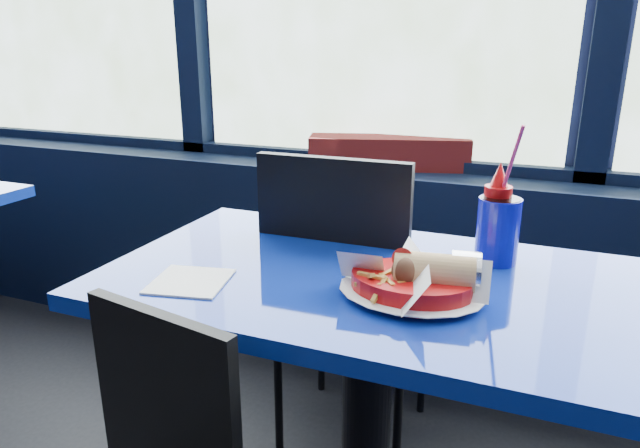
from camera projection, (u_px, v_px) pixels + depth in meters
The scene contains 8 objects.
window_sill at pixel (360, 266), 2.27m from camera, with size 5.00×0.26×0.80m, color black.
near_table at pixel (368, 346), 1.34m from camera, with size 1.20×0.70×0.75m.
chair_near_back at pixel (347, 288), 1.68m from camera, with size 0.45×0.45×0.97m.
planter_box at pixel (389, 152), 2.13m from camera, with size 0.59×0.15×0.12m, color maroon.
food_basket at pixel (415, 281), 1.16m from camera, with size 0.31×0.31×0.10m.
ketchup_bottle at pixel (496, 217), 1.35m from camera, with size 0.06×0.06×0.24m.
soda_cup at pixel (498, 229), 1.34m from camera, with size 0.10×0.10×0.33m.
napkin at pixel (190, 281), 1.25m from camera, with size 0.16×0.16×0.00m, color white.
Camera 1 is at (0.64, 0.85, 1.25)m, focal length 32.00 mm.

